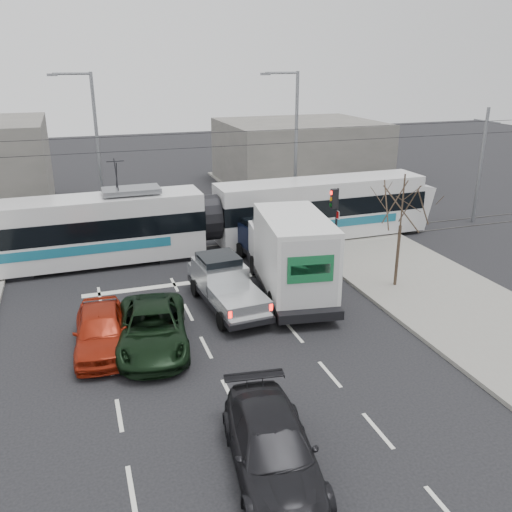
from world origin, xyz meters
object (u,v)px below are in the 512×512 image
object	(u,v)px
green_car	(153,328)
dark_car	(272,448)
red_car	(101,330)
tram	(208,219)
silver_pickup	(225,283)
street_lamp_far	(94,143)
box_truck	(290,255)
navy_pickup	(267,243)
street_lamp_near	(293,139)
traffic_signal	(335,209)
bare_tree	(402,206)

from	to	relation	value
green_car	dark_car	xyz separation A→B (m)	(1.82, -7.23, -0.00)
red_car	tram	bearing A→B (deg)	58.96
silver_pickup	street_lamp_far	bearing A→B (deg)	103.44
red_car	box_truck	bearing A→B (deg)	19.28
navy_pickup	street_lamp_far	bearing A→B (deg)	122.86
street_lamp_near	dark_car	distance (m)	22.84
green_car	navy_pickup	bearing A→B (deg)	53.02
traffic_signal	red_car	bearing A→B (deg)	-155.10
street_lamp_far	silver_pickup	distance (m)	14.05
traffic_signal	street_lamp_far	distance (m)	14.47
red_car	dark_car	xyz separation A→B (m)	(3.57, -7.64, -0.04)
bare_tree	dark_car	xyz separation A→B (m)	(-9.22, -9.06, -3.08)
green_car	red_car	distance (m)	1.80
tram	dark_car	size ratio (longest dim) A/B	5.03
dark_car	bare_tree	bearing A→B (deg)	51.86
street_lamp_far	green_car	bearing A→B (deg)	-87.21
tram	dark_car	distance (m)	16.75
traffic_signal	green_car	distance (m)	11.67
box_truck	dark_car	xyz separation A→B (m)	(-4.49, -9.92, -1.10)
dark_car	street_lamp_far	bearing A→B (deg)	103.87
traffic_signal	street_lamp_near	distance (m)	7.91
street_lamp_near	green_car	xyz separation A→B (m)	(-10.75, -13.33, -4.39)
box_truck	green_car	size ratio (longest dim) A/B	1.48
street_lamp_near	green_car	size ratio (longest dim) A/B	1.74
tram	box_truck	size ratio (longest dim) A/B	3.26
bare_tree	red_car	world-z (taller)	bare_tree
traffic_signal	dark_car	xyz separation A→B (m)	(-8.09, -13.05, -2.02)
tram	dark_car	world-z (taller)	tram
silver_pickup	dark_car	xyz separation A→B (m)	(-1.52, -9.77, -0.26)
traffic_signal	green_car	size ratio (longest dim) A/B	0.70
dark_car	navy_pickup	bearing A→B (deg)	78.06
traffic_signal	dark_car	distance (m)	15.49
box_truck	red_car	bearing A→B (deg)	-155.49
street_lamp_near	tram	size ratio (longest dim) A/B	0.36
silver_pickup	box_truck	distance (m)	3.08
bare_tree	navy_pickup	xyz separation A→B (m)	(-4.35, 4.82, -2.76)
traffic_signal	street_lamp_near	world-z (taller)	street_lamp_near
tram	silver_pickup	world-z (taller)	tram
street_lamp_far	tram	world-z (taller)	street_lamp_far
street_lamp_near	box_truck	world-z (taller)	street_lamp_near
green_car	dark_car	size ratio (longest dim) A/B	1.05
box_truck	tram	bearing A→B (deg)	115.19
traffic_signal	box_truck	bearing A→B (deg)	-138.99
street_lamp_far	tram	xyz separation A→B (m)	(5.10, -6.04, -3.31)
street_lamp_near	tram	distance (m)	8.26
silver_pickup	navy_pickup	world-z (taller)	navy_pickup
silver_pickup	dark_car	size ratio (longest dim) A/B	1.12
street_lamp_far	dark_car	xyz separation A→B (m)	(2.57, -22.56, -4.40)
traffic_signal	silver_pickup	bearing A→B (deg)	-153.40
silver_pickup	navy_pickup	distance (m)	5.29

